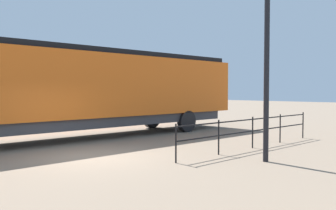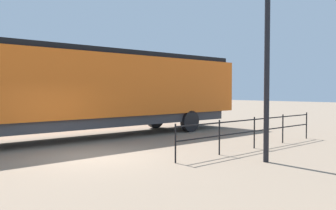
# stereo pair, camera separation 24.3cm
# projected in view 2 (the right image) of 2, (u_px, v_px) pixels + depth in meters

# --- Properties ---
(ground_plane) EXTENTS (120.00, 120.00, 0.00)m
(ground_plane) POSITION_uv_depth(u_px,v_px,m) (94.00, 157.00, 11.78)
(ground_plane) COLOR #84705B
(locomotive) EXTENTS (3.02, 18.46, 3.96)m
(locomotive) POSITION_uv_depth(u_px,v_px,m) (85.00, 88.00, 16.21)
(locomotive) COLOR orange
(locomotive) RESTS_ON ground_plane
(lamp_post) EXTENTS (0.44, 0.44, 5.47)m
(lamp_post) POSITION_uv_depth(u_px,v_px,m) (267.00, 40.00, 10.79)
(lamp_post) COLOR black
(lamp_post) RESTS_ON ground_plane
(platform_fence) EXTENTS (0.05, 8.14, 1.16)m
(platform_fence) POSITION_uv_depth(u_px,v_px,m) (254.00, 128.00, 13.49)
(platform_fence) COLOR black
(platform_fence) RESTS_ON ground_plane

